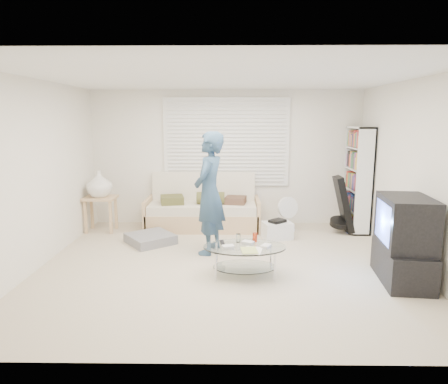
{
  "coord_description": "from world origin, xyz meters",
  "views": [
    {
      "loc": [
        0.06,
        -5.22,
        2.0
      ],
      "look_at": [
        -0.01,
        0.3,
        0.97
      ],
      "focal_mm": 32.0,
      "sensor_mm": 36.0,
      "label": 1
    }
  ],
  "objects_px": {
    "futon_sofa": "(203,210)",
    "coffee_table": "(245,252)",
    "tv_unit": "(404,241)",
    "bookshelf": "(357,179)"
  },
  "relations": [
    {
      "from": "futon_sofa",
      "to": "coffee_table",
      "type": "relative_size",
      "value": 1.94
    },
    {
      "from": "tv_unit",
      "to": "futon_sofa",
      "type": "bearing_deg",
      "value": 137.63
    },
    {
      "from": "futon_sofa",
      "to": "coffee_table",
      "type": "xyz_separation_m",
      "value": [
        0.68,
        -2.24,
        -0.01
      ]
    },
    {
      "from": "futon_sofa",
      "to": "tv_unit",
      "type": "relative_size",
      "value": 1.92
    },
    {
      "from": "bookshelf",
      "to": "futon_sofa",
      "type": "bearing_deg",
      "value": 178.13
    },
    {
      "from": "bookshelf",
      "to": "coffee_table",
      "type": "xyz_separation_m",
      "value": [
        -2.06,
        -2.15,
        -0.61
      ]
    },
    {
      "from": "tv_unit",
      "to": "coffee_table",
      "type": "xyz_separation_m",
      "value": [
        -1.94,
        0.15,
        -0.2
      ]
    },
    {
      "from": "tv_unit",
      "to": "coffee_table",
      "type": "bearing_deg",
      "value": 175.47
    },
    {
      "from": "bookshelf",
      "to": "tv_unit",
      "type": "distance_m",
      "value": 2.34
    },
    {
      "from": "bookshelf",
      "to": "tv_unit",
      "type": "xyz_separation_m",
      "value": [
        -0.13,
        -2.3,
        -0.41
      ]
    }
  ]
}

